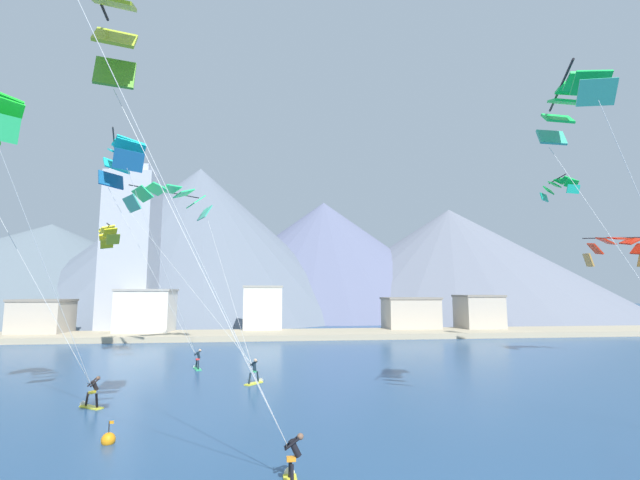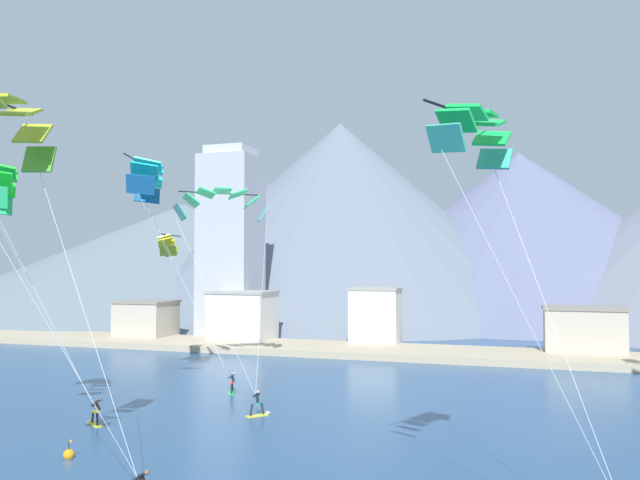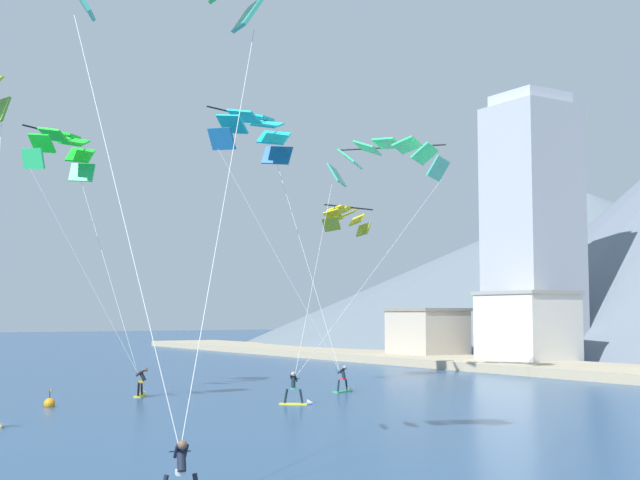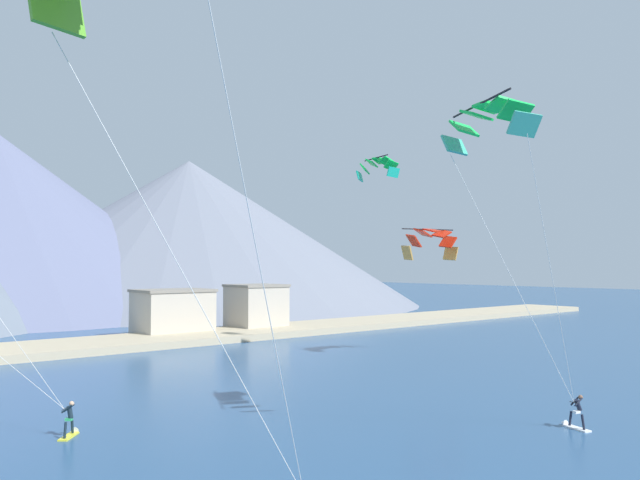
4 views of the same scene
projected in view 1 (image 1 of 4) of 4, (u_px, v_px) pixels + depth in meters
kitesurfer_near_lead at (292, 467)px, 14.01m from camera, size 0.64×1.75×1.67m
kitesurfer_near_trail at (256, 376)px, 29.09m from camera, size 1.44×1.58×1.75m
kitesurfer_far_left at (90, 398)px, 23.10m from camera, size 1.67×1.29×1.68m
kitesurfer_far_right at (197, 363)px, 34.61m from camera, size 0.95×1.77×1.65m
parafoil_kite_near_trail at (170, 198)px, 42.01m from camera, size 12.70×15.84×15.19m
parafoil_kite_mid_center at (573, 103)px, 19.44m from camera, size 6.44×5.84×14.26m
parafoil_kite_far_right at (123, 158)px, 32.61m from camera, size 8.09×7.20×16.27m
parafoil_kite_distant_high_outer at (560, 186)px, 44.72m from camera, size 1.97×4.60×2.10m
parafoil_kite_distant_low_drift at (108, 234)px, 41.38m from camera, size 3.33×5.23×2.07m
parafoil_kite_distant_mid_solo at (618, 248)px, 39.41m from camera, size 6.14×2.09×2.83m
race_marker_buoy at (108, 440)px, 17.52m from camera, size 0.56×0.56×1.02m
shoreline_strip at (305, 334)px, 59.17m from camera, size 180.00×10.00×0.70m
shore_building_harbour_front at (479, 314)px, 65.59m from camera, size 6.18×5.79×5.71m
shore_building_promenade_mid at (42, 318)px, 57.96m from camera, size 6.81×5.88×5.19m
shore_building_quay_east at (263, 310)px, 63.45m from camera, size 5.79×4.25×7.10m
shore_building_quay_west at (146, 313)px, 59.69m from camera, size 7.41×6.18×6.58m
shore_building_old_town at (411, 315)px, 65.49m from camera, size 8.15×5.92×5.34m
highrise_tower at (131, 250)px, 65.24m from camera, size 7.00×7.00×25.40m
mountain_peak_west_ridge at (324, 257)px, 122.94m from camera, size 87.00×87.00×32.09m
mountain_peak_central_summit at (49, 270)px, 107.37m from camera, size 107.74×107.74×23.31m
mountain_peak_east_shoulder at (198, 241)px, 108.24m from camera, size 85.36×85.36×37.88m
mountain_peak_far_spur at (450, 261)px, 120.53m from camera, size 93.83×93.83×29.58m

